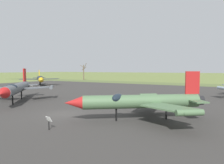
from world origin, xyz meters
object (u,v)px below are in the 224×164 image
Objects in this scene: jet_fighter_front_left at (141,101)px; info_placard_rear_center at (31,87)px; info_placard_front_left at (49,122)px; jet_fighter_rear_center at (40,79)px; jet_fighter_rear_left at (17,88)px.

info_placard_rear_center is at bearing 156.05° from jet_fighter_front_left.
info_placard_rear_center is at bearing 143.53° from info_placard_front_left.
info_placard_rear_center is at bearing -52.14° from jet_fighter_rear_center.
info_placard_rear_center is (-33.87, 15.04, -1.17)m from jet_fighter_front_left.
info_placard_front_left is 35.96m from info_placard_rear_center.
jet_fighter_rear_center is (-39.86, 22.75, 0.26)m from jet_fighter_front_left.
jet_fighter_rear_left reaches higher than info_placard_rear_center.
jet_fighter_front_left is 37.08m from info_placard_rear_center.
jet_fighter_front_left is at bearing 52.00° from info_placard_front_left.
info_placard_front_left is at bearing -36.47° from info_placard_rear_center.
jet_fighter_rear_center is 29.79m from jet_fighter_rear_left.
jet_fighter_rear_left is at bearing -43.93° from info_placard_rear_center.
info_placard_front_left reaches higher than info_placard_rear_center.
info_placard_rear_center is (5.99, -7.71, -1.43)m from jet_fighter_rear_center.
info_placard_front_left is at bearing -39.80° from jet_fighter_rear_center.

